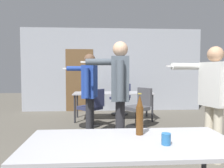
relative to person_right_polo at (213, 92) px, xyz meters
name	(u,v)px	position (x,y,z in m)	size (l,w,h in m)	color
back_wall	(112,70)	(-1.22, 4.26, 0.34)	(5.98, 0.12, 2.74)	#A3A8B2
conference_table_near	(130,149)	(-1.41, -1.29, -0.35)	(1.75, 0.81, 0.74)	#A8A8AD
conference_table_far	(113,95)	(-1.27, 2.85, -0.34)	(2.13, 0.78, 0.74)	#A8A8AD
person_right_polo	(213,92)	(0.00, 0.00, 0.00)	(0.86, 0.58, 1.68)	beige
person_center_tall	(119,87)	(-1.34, 0.38, 0.05)	(0.81, 0.76, 1.79)	#28282D
person_near_casual	(89,87)	(-1.85, 1.24, -0.02)	(0.74, 0.71, 1.67)	#28282D
office_chair_side_rolled	(139,109)	(-0.72, 1.97, -0.59)	(0.68, 0.66, 0.93)	black
office_chair_mid_tucked	(121,100)	(-0.99, 3.47, -0.57)	(0.62, 0.65, 0.95)	black
office_chair_far_right	(92,109)	(-1.83, 2.16, -0.61)	(0.68, 0.69, 0.90)	black
beer_bottle	(140,115)	(-1.30, -1.10, -0.10)	(0.07, 0.07, 0.38)	#563314
drink_cup	(166,139)	(-1.14, -1.39, -0.23)	(0.07, 0.07, 0.09)	#2866A3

